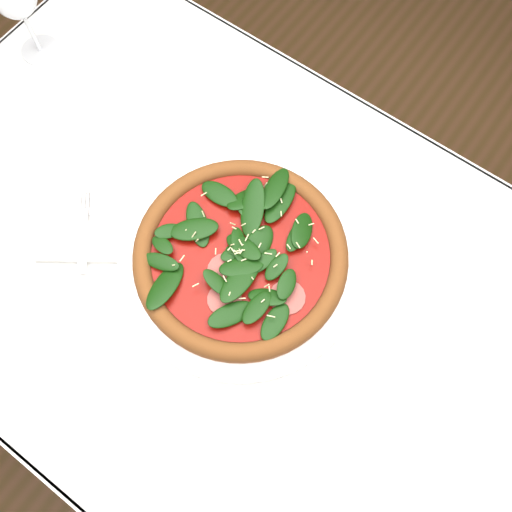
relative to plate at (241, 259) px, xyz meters
The scene contains 6 objects.
ground 0.76m from the plate, 146.47° to the right, with size 6.00×6.00×0.00m, color brown.
dining_table 0.12m from the plate, 146.47° to the right, with size 1.21×0.81×0.75m.
plate is the anchor object (origin of this frame).
pizza 0.02m from the plate, ahead, with size 0.44×0.44×0.04m.
napkin 0.25m from the plate, 150.51° to the right, with size 0.15×0.07×0.01m, color silver.
fork 0.26m from the plate, 156.10° to the right, with size 0.11×0.12×0.00m.
Camera 1 is at (0.25, -0.23, 1.60)m, focal length 40.00 mm.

